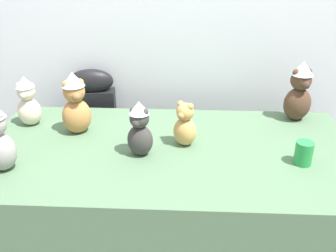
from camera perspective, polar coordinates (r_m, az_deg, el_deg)
wall_back at (r=2.34m, az=0.92°, el=16.65°), size 7.00×0.08×2.60m
display_table at (r=2.04m, az=0.00°, el=-13.06°), size 1.85×0.95×0.79m
instrument_case at (r=2.56m, az=-10.93°, el=-1.99°), size 0.29×0.15×0.99m
teddy_bear_caramel at (r=1.96m, az=-14.06°, el=3.32°), size 0.19×0.18×0.33m
teddy_bear_charcoal at (r=1.71m, az=-4.39°, el=-0.52°), size 0.15×0.13×0.27m
teddy_bear_honey at (r=1.80m, az=2.61°, el=0.10°), size 0.15×0.14×0.23m
teddy_bear_cocoa at (r=2.17m, az=19.56°, el=4.94°), size 0.18×0.17×0.34m
teddy_bear_cream at (r=2.14m, az=-20.80°, el=3.52°), size 0.13×0.11×0.28m
party_cup_green at (r=1.78m, az=20.17°, el=-3.92°), size 0.08×0.08×0.11m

